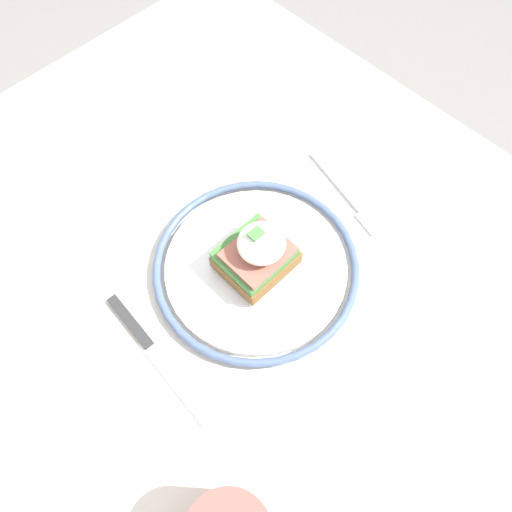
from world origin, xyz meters
TOP-DOWN VIEW (x-y plane):
  - ground_plane at (0.00, 0.00)m, footprint 6.00×6.00m
  - dining_table at (0.00, 0.00)m, footprint 0.82×0.85m
  - plate at (-0.03, 0.05)m, footprint 0.25×0.25m
  - sandwich at (-0.03, 0.05)m, footprint 0.08×0.07m
  - fork at (-0.19, 0.06)m, footprint 0.05×0.15m
  - knife at (0.12, 0.04)m, footprint 0.03×0.18m
  - napkin at (0.22, -0.12)m, footprint 0.16×0.14m

SIDE VIEW (x-z plane):
  - ground_plane at x=0.00m, z-range 0.00..0.00m
  - dining_table at x=0.00m, z-range 0.24..0.96m
  - fork at x=-0.19m, z-range 0.72..0.73m
  - knife at x=0.12m, z-range 0.72..0.73m
  - napkin at x=0.22m, z-range 0.72..0.73m
  - plate at x=-0.03m, z-range 0.72..0.74m
  - sandwich at x=-0.03m, z-range 0.73..0.80m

